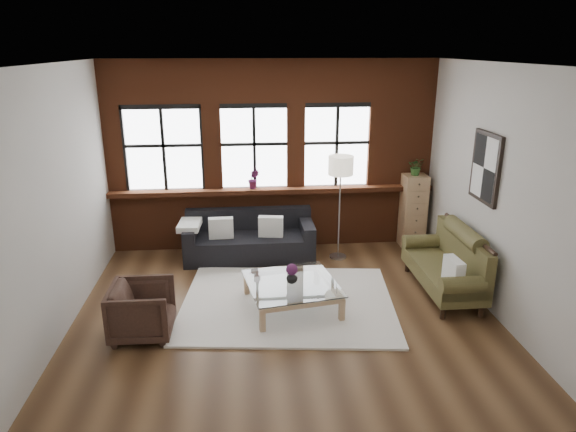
{
  "coord_description": "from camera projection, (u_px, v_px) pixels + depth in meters",
  "views": [
    {
      "loc": [
        -0.52,
        -6.11,
        3.4
      ],
      "look_at": [
        0.1,
        0.6,
        1.15
      ],
      "focal_mm": 32.0,
      "sensor_mm": 36.0,
      "label": 1
    }
  ],
  "objects": [
    {
      "name": "floor",
      "position": [
        285.0,
        311.0,
        6.89
      ],
      "size": [
        5.5,
        5.5,
        0.0
      ],
      "primitive_type": "plane",
      "color": "#472D1A",
      "rests_on": "ground"
    },
    {
      "name": "drawer_chest",
      "position": [
        413.0,
        211.0,
        8.97
      ],
      "size": [
        0.4,
        0.4,
        1.29
      ],
      "primitive_type": "cube",
      "color": "tan",
      "rests_on": "floor"
    },
    {
      "name": "window_right",
      "position": [
        336.0,
        147.0,
        8.75
      ],
      "size": [
        1.38,
        0.1,
        1.5
      ],
      "primitive_type": null,
      "color": "black",
      "rests_on": "brick_backwall"
    },
    {
      "name": "flowers",
      "position": [
        292.0,
        269.0,
        6.8
      ],
      "size": [
        0.16,
        0.16,
        0.16
      ],
      "primitive_type": "sphere",
      "color": "#571D4B",
      "rests_on": "vase"
    },
    {
      "name": "wall_back",
      "position": [
        272.0,
        156.0,
        8.75
      ],
      "size": [
        5.5,
        0.0,
        5.5
      ],
      "primitive_type": "plane",
      "rotation": [
        1.57,
        0.0,
        0.0
      ],
      "color": "#B9B5AC",
      "rests_on": "ground"
    },
    {
      "name": "window_mid",
      "position": [
        254.0,
        148.0,
        8.63
      ],
      "size": [
        1.38,
        0.1,
        1.5
      ],
      "primitive_type": null,
      "color": "black",
      "rests_on": "brick_backwall"
    },
    {
      "name": "ceiling",
      "position": [
        284.0,
        63.0,
        5.88
      ],
      "size": [
        5.5,
        5.5,
        0.0
      ],
      "primitive_type": "plane",
      "rotation": [
        3.14,
        0.0,
        0.0
      ],
      "color": "white",
      "rests_on": "ground"
    },
    {
      "name": "potted_plant_top",
      "position": [
        416.0,
        166.0,
        8.72
      ],
      "size": [
        0.34,
        0.32,
        0.31
      ],
      "primitive_type": "imported",
      "rotation": [
        0.0,
        0.0,
        -0.34
      ],
      "color": "#2D5923",
      "rests_on": "drawer_chest"
    },
    {
      "name": "coffee_table",
      "position": [
        292.0,
        296.0,
        6.93
      ],
      "size": [
        1.35,
        1.35,
        0.39
      ],
      "primitive_type": null,
      "rotation": [
        0.0,
        0.0,
        0.17
      ],
      "color": "tan",
      "rests_on": "shag_rug"
    },
    {
      "name": "wall_poster",
      "position": [
        486.0,
        168.0,
        6.83
      ],
      "size": [
        0.05,
        0.74,
        0.94
      ],
      "primitive_type": null,
      "color": "black",
      "rests_on": "wall_right"
    },
    {
      "name": "sill_ledge",
      "position": [
        273.0,
        190.0,
        8.78
      ],
      "size": [
        5.5,
        0.3,
        0.08
      ],
      "primitive_type": "cube",
      "color": "brown",
      "rests_on": "brick_backwall"
    },
    {
      "name": "shag_rug",
      "position": [
        288.0,
        303.0,
        7.09
      ],
      "size": [
        3.12,
        2.57,
        0.03
      ],
      "primitive_type": "cube",
      "rotation": [
        0.0,
        0.0,
        -0.11
      ],
      "color": "white",
      "rests_on": "floor"
    },
    {
      "name": "window_left",
      "position": [
        164.0,
        150.0,
        8.5
      ],
      "size": [
        1.38,
        0.1,
        1.5
      ],
      "primitive_type": null,
      "color": "black",
      "rests_on": "brick_backwall"
    },
    {
      "name": "wall_left",
      "position": [
        56.0,
        203.0,
        6.15
      ],
      "size": [
        0.0,
        5.0,
        5.0
      ],
      "primitive_type": "plane",
      "rotation": [
        1.57,
        0.0,
        1.57
      ],
      "color": "#B9B5AC",
      "rests_on": "ground"
    },
    {
      "name": "sill_plant",
      "position": [
        254.0,
        179.0,
        8.66
      ],
      "size": [
        0.21,
        0.19,
        0.34
      ],
      "primitive_type": "imported",
      "rotation": [
        0.0,
        0.0,
        -0.21
      ],
      "color": "#571D4B",
      "rests_on": "sill_ledge"
    },
    {
      "name": "pillow_b",
      "position": [
        271.0,
        226.0,
        8.4
      ],
      "size": [
        0.42,
        0.2,
        0.34
      ],
      "primitive_type": "cube",
      "rotation": [
        0.0,
        0.0,
        -0.16
      ],
      "color": "white",
      "rests_on": "dark_sofa"
    },
    {
      "name": "dark_sofa",
      "position": [
        249.0,
        236.0,
        8.53
      ],
      "size": [
        2.13,
        0.86,
        0.77
      ],
      "primitive_type": null,
      "color": "black",
      "rests_on": "floor"
    },
    {
      "name": "pillow_a",
      "position": [
        221.0,
        228.0,
        8.33
      ],
      "size": [
        0.41,
        0.16,
        0.34
      ],
      "primitive_type": "cube",
      "rotation": [
        0.0,
        0.0,
        0.04
      ],
      "color": "white",
      "rests_on": "dark_sofa"
    },
    {
      "name": "wall_right",
      "position": [
        496.0,
        192.0,
        6.62
      ],
      "size": [
        0.0,
        5.0,
        5.0
      ],
      "primitive_type": "plane",
      "rotation": [
        1.57,
        0.0,
        -1.57
      ],
      "color": "#B9B5AC",
      "rests_on": "ground"
    },
    {
      "name": "vase",
      "position": [
        292.0,
        277.0,
        6.84
      ],
      "size": [
        0.18,
        0.18,
        0.16
      ],
      "primitive_type": "imported",
      "rotation": [
        0.0,
        0.0,
        0.19
      ],
      "color": "#B2B2B2",
      "rests_on": "coffee_table"
    },
    {
      "name": "wall_front",
      "position": [
        311.0,
        286.0,
        4.02
      ],
      "size": [
        5.5,
        0.0,
        5.5
      ],
      "primitive_type": "plane",
      "rotation": [
        -1.57,
        0.0,
        0.0
      ],
      "color": "#B9B5AC",
      "rests_on": "ground"
    },
    {
      "name": "pillow_settee",
      "position": [
        454.0,
        271.0,
        6.75
      ],
      "size": [
        0.16,
        0.39,
        0.34
      ],
      "primitive_type": "cube",
      "rotation": [
        0.0,
        0.0,
        0.07
      ],
      "color": "white",
      "rests_on": "vintage_settee"
    },
    {
      "name": "floor_lamp",
      "position": [
        340.0,
        204.0,
        8.35
      ],
      "size": [
        0.4,
        0.4,
        1.88
      ],
      "primitive_type": null,
      "color": "#A5A5A8",
      "rests_on": "floor"
    },
    {
      "name": "brick_backwall",
      "position": [
        272.0,
        157.0,
        8.69
      ],
      "size": [
        5.5,
        0.12,
        3.2
      ],
      "primitive_type": null,
      "color": "brown",
      "rests_on": "floor"
    },
    {
      "name": "armchair",
      "position": [
        142.0,
        310.0,
        6.23
      ],
      "size": [
        0.75,
        0.73,
        0.67
      ],
      "primitive_type": "imported",
      "rotation": [
        0.0,
        0.0,
        1.56
      ],
      "color": "#332119",
      "rests_on": "floor"
    },
    {
      "name": "vintage_settee",
      "position": [
        443.0,
        262.0,
        7.29
      ],
      "size": [
        0.77,
        1.74,
        0.93
      ],
      "primitive_type": null,
      "color": "#4F4924",
      "rests_on": "floor"
    }
  ]
}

